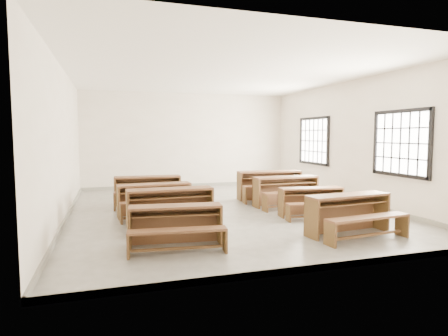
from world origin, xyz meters
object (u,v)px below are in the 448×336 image
object	(u,v)px
desk_set_3	(148,188)
desk_set_4	(350,211)
desk_set_1	(171,205)
desk_set_0	(176,223)
desk_set_2	(155,197)
desk_set_5	(312,200)
desk_set_7	(270,183)
desk_set_6	(287,189)

from	to	relation	value
desk_set_3	desk_set_4	size ratio (longest dim) A/B	1.00
desk_set_1	desk_set_3	xyz separation A→B (m)	(-0.20, 2.41, -0.00)
desk_set_0	desk_set_2	size ratio (longest dim) A/B	0.94
desk_set_3	desk_set_5	xyz separation A→B (m)	(3.30, -2.37, -0.06)
desk_set_5	desk_set_0	bearing A→B (deg)	-151.05
desk_set_5	desk_set_3	bearing A→B (deg)	150.31
desk_set_1	desk_set_7	distance (m)	3.86
desk_set_0	desk_set_3	bearing A→B (deg)	97.13
desk_set_4	desk_set_7	world-z (taller)	desk_set_7
desk_set_5	desk_set_7	world-z (taller)	desk_set_7
desk_set_0	desk_set_5	size ratio (longest dim) A/B	1.05
desk_set_4	desk_set_7	xyz separation A→B (m)	(0.15, 3.80, 0.04)
desk_set_3	desk_set_7	distance (m)	3.31
desk_set_4	desk_set_0	bearing A→B (deg)	170.48
desk_set_1	desk_set_6	size ratio (longest dim) A/B	1.00
desk_set_1	desk_set_0	bearing A→B (deg)	-97.14
desk_set_5	desk_set_2	bearing A→B (deg)	168.69
desk_set_1	desk_set_2	world-z (taller)	desk_set_1
desk_set_6	desk_set_5	bearing A→B (deg)	-92.40
desk_set_0	desk_set_3	world-z (taller)	desk_set_3
desk_set_5	desk_set_7	size ratio (longest dim) A/B	0.81
desk_set_1	desk_set_5	world-z (taller)	desk_set_1
desk_set_7	desk_set_5	bearing A→B (deg)	-85.68
desk_set_6	desk_set_7	xyz separation A→B (m)	(-0.01, 1.02, 0.03)
desk_set_1	desk_set_6	world-z (taller)	desk_set_1
desk_set_0	desk_set_5	distance (m)	3.50
desk_set_4	desk_set_7	bearing A→B (deg)	81.74
desk_set_1	desk_set_5	xyz separation A→B (m)	(3.10, 0.04, -0.07)
desk_set_2	desk_set_5	world-z (taller)	desk_set_2
desk_set_3	desk_set_4	world-z (taller)	desk_set_3
desk_set_1	desk_set_2	bearing A→B (deg)	98.13
desk_set_2	desk_set_6	distance (m)	3.30
desk_set_2	desk_set_4	world-z (taller)	desk_set_4
desk_set_5	desk_set_4	bearing A→B (deg)	-89.16
desk_set_4	desk_set_5	size ratio (longest dim) A/B	1.15
desk_set_6	desk_set_7	world-z (taller)	desk_set_7
desk_set_3	desk_set_7	xyz separation A→B (m)	(3.31, -0.12, 0.03)
desk_set_0	desk_set_4	world-z (taller)	desk_set_4
desk_set_2	desk_set_7	size ratio (longest dim) A/B	0.90
desk_set_2	desk_set_4	xyz separation A→B (m)	(3.14, -2.58, 0.01)
desk_set_6	desk_set_7	size ratio (longest dim) A/B	0.92
desk_set_5	desk_set_6	size ratio (longest dim) A/B	0.88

